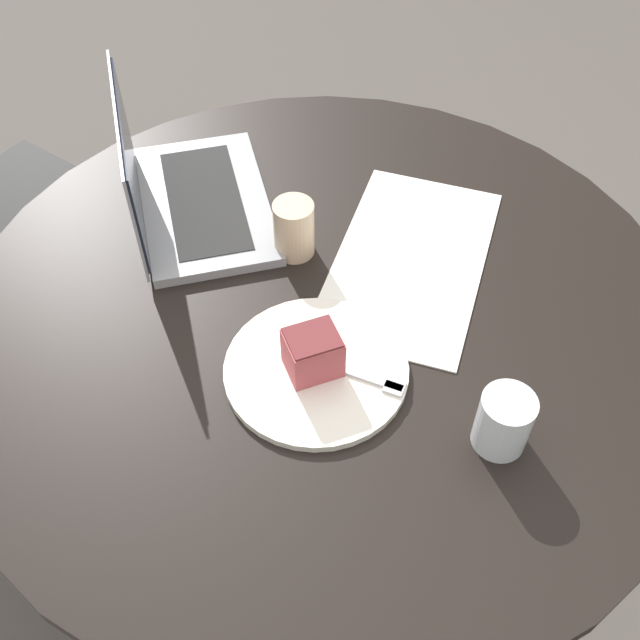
% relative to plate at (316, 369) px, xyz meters
% --- Properties ---
extents(ground_plane, '(12.00, 12.00, 0.00)m').
position_rel_plate_xyz_m(ground_plane, '(-0.11, -0.06, -0.71)').
color(ground_plane, '#4C4742').
extents(dining_table, '(1.15, 1.15, 0.71)m').
position_rel_plate_xyz_m(dining_table, '(-0.11, -0.06, -0.14)').
color(dining_table, black).
rests_on(dining_table, ground_plane).
extents(paper_document, '(0.46, 0.34, 0.00)m').
position_rel_plate_xyz_m(paper_document, '(-0.27, -0.00, -0.00)').
color(paper_document, white).
rests_on(paper_document, dining_table).
extents(plate, '(0.27, 0.27, 0.01)m').
position_rel_plate_xyz_m(plate, '(0.00, 0.00, 0.00)').
color(plate, silver).
rests_on(plate, dining_table).
extents(cake_slice, '(0.10, 0.09, 0.07)m').
position_rel_plate_xyz_m(cake_slice, '(0.00, -0.00, 0.04)').
color(cake_slice, '#B74C51').
rests_on(cake_slice, plate).
extents(fork, '(0.05, 0.17, 0.00)m').
position_rel_plate_xyz_m(fork, '(-0.02, 0.06, 0.01)').
color(fork, silver).
rests_on(fork, plate).
extents(coffee_glass, '(0.07, 0.07, 0.10)m').
position_rel_plate_xyz_m(coffee_glass, '(-0.18, -0.17, 0.04)').
color(coffee_glass, '#C6AD89').
rests_on(coffee_glass, dining_table).
extents(water_glass, '(0.07, 0.07, 0.09)m').
position_rel_plate_xyz_m(water_glass, '(-0.05, 0.26, 0.04)').
color(water_glass, silver).
rests_on(water_glass, dining_table).
extents(laptop, '(0.40, 0.41, 0.22)m').
position_rel_plate_xyz_m(laptop, '(-0.16, -0.38, 0.03)').
color(laptop, gray).
rests_on(laptop, dining_table).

